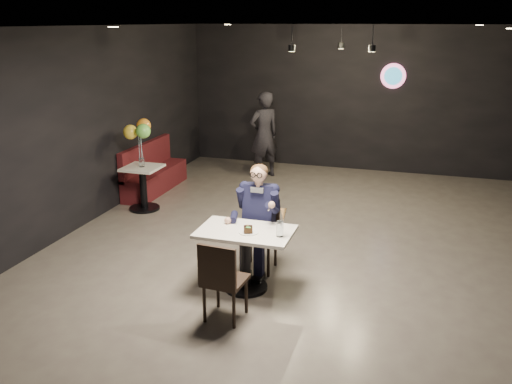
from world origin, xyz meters
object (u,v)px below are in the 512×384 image
(sundae_glass, at_px, (280,229))
(passerby, at_px, (264,135))
(seated_man, at_px, (259,217))
(side_table, at_px, (143,189))
(booth_bench, at_px, (155,168))
(balloon_vase, at_px, (142,162))
(chair_near, at_px, (225,279))
(chair_far, at_px, (259,236))
(main_table, at_px, (246,260))

(sundae_glass, height_order, passerby, passerby)
(seated_man, height_order, side_table, seated_man)
(booth_bench, distance_m, passerby, 2.32)
(sundae_glass, xyz_separation_m, balloon_vase, (-2.97, 2.27, -0.02))
(side_table, distance_m, balloon_vase, 0.45)
(chair_near, bearing_deg, passerby, 106.23)
(chair_far, height_order, chair_near, same)
(sundae_glass, height_order, balloon_vase, sundae_glass)
(booth_bench, bearing_deg, passerby, 43.36)
(main_table, distance_m, balloon_vase, 3.40)
(seated_man, xyz_separation_m, booth_bench, (-2.84, 2.66, -0.27))
(main_table, height_order, chair_near, chair_near)
(sundae_glass, bearing_deg, side_table, 142.64)
(balloon_vase, bearing_deg, booth_bench, 106.70)
(main_table, relative_size, booth_bench, 0.61)
(chair_far, bearing_deg, sundae_glass, -55.05)
(chair_far, distance_m, seated_man, 0.26)
(sundae_glass, bearing_deg, main_table, 171.65)
(seated_man, bearing_deg, passerby, 105.62)
(chair_near, distance_m, seated_man, 1.27)
(chair_near, xyz_separation_m, sundae_glass, (0.43, 0.63, 0.38))
(chair_far, height_order, passerby, passerby)
(seated_man, relative_size, balloon_vase, 10.08)
(chair_near, relative_size, sundae_glass, 5.12)
(main_table, bearing_deg, chair_far, 90.00)
(seated_man, bearing_deg, booth_bench, 136.96)
(side_table, bearing_deg, passerby, 62.07)
(balloon_vase, bearing_deg, chair_near, -48.72)
(chair_near, distance_m, balloon_vase, 3.87)
(booth_bench, distance_m, balloon_vase, 1.11)
(main_table, xyz_separation_m, chair_far, (-0.00, 0.55, 0.09))
(side_table, relative_size, balloon_vase, 5.13)
(sundae_glass, relative_size, passerby, 0.10)
(seated_man, height_order, booth_bench, seated_man)
(booth_bench, distance_m, side_table, 1.05)
(main_table, bearing_deg, side_table, 139.07)
(chair_far, xyz_separation_m, passerby, (-1.18, 4.22, 0.41))
(sundae_glass, xyz_separation_m, passerby, (-1.61, 4.84, 0.03))
(side_table, distance_m, passerby, 2.95)
(booth_bench, bearing_deg, sundae_glass, -44.97)
(chair_near, xyz_separation_m, seated_man, (0.00, 1.24, 0.26))
(chair_far, xyz_separation_m, chair_near, (0.00, -1.24, 0.00))
(balloon_vase, bearing_deg, main_table, -40.93)
(chair_far, relative_size, side_table, 1.25)
(main_table, bearing_deg, seated_man, 90.00)
(main_table, height_order, side_table, main_table)
(chair_near, relative_size, seated_man, 0.64)
(chair_far, xyz_separation_m, balloon_vase, (-2.54, 1.66, 0.36))
(chair_near, relative_size, passerby, 0.53)
(seated_man, distance_m, passerby, 4.39)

